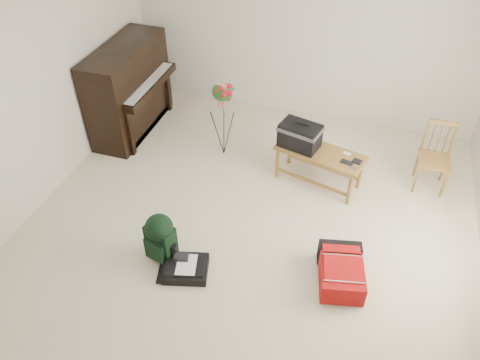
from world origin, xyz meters
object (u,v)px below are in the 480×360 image
(green_backpack, at_px, (160,236))
(flower_stand, at_px, (223,120))
(bench, at_px, (305,143))
(black_duffel, at_px, (185,268))
(red_suitcase, at_px, (342,268))
(dining_chair, at_px, (435,158))
(piano, at_px, (130,91))

(green_backpack, height_order, flower_stand, flower_stand)
(bench, distance_m, black_duffel, 2.06)
(red_suitcase, relative_size, black_duffel, 1.33)
(green_backpack, bearing_deg, dining_chair, 52.92)
(piano, distance_m, dining_chair, 4.11)
(bench, distance_m, green_backpack, 2.07)
(green_backpack, relative_size, flower_stand, 0.54)
(dining_chair, distance_m, green_backpack, 3.40)
(piano, bearing_deg, black_duffel, -52.24)
(dining_chair, bearing_deg, black_duffel, -137.45)
(bench, distance_m, flower_stand, 1.16)
(bench, xyz_separation_m, flower_stand, (-1.13, 0.24, -0.05))
(dining_chair, xyz_separation_m, green_backpack, (-2.66, -2.11, -0.10))
(red_suitcase, distance_m, flower_stand, 2.49)
(piano, height_order, bench, piano)
(piano, bearing_deg, dining_chair, -0.54)
(piano, distance_m, black_duffel, 2.91)
(dining_chair, relative_size, red_suitcase, 1.22)
(green_backpack, bearing_deg, black_duffel, -5.23)
(bench, bearing_deg, flower_stand, -177.73)
(red_suitcase, bearing_deg, dining_chair, 53.05)
(red_suitcase, distance_m, black_duffel, 1.59)
(red_suitcase, bearing_deg, green_backpack, 177.18)
(bench, bearing_deg, dining_chair, 29.01)
(black_duffel, height_order, green_backpack, green_backpack)
(bench, xyz_separation_m, black_duffel, (-0.83, -1.82, -0.51))
(bench, bearing_deg, green_backpack, -109.71)
(piano, height_order, dining_chair, piano)
(red_suitcase, distance_m, green_backpack, 1.88)
(piano, xyz_separation_m, dining_chair, (4.11, -0.04, -0.18))
(flower_stand, bearing_deg, dining_chair, 19.58)
(black_duffel, bearing_deg, red_suitcase, 0.69)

